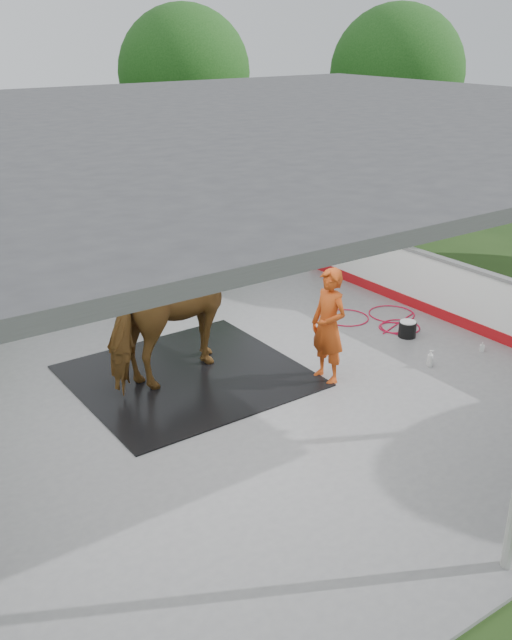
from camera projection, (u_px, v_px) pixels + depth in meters
ground at (246, 391)px, 10.82m from camera, size 100.00×100.00×0.00m
concrete_slab at (246, 389)px, 10.81m from camera, size 12.00×10.00×0.05m
pavilion_structure at (244, 122)px, 9.30m from camera, size 12.60×10.60×4.05m
dasher_board at (452, 293)px, 13.04m from camera, size 0.16×8.00×1.15m
tree_belt at (226, 127)px, 10.20m from camera, size 28.00×28.00×5.80m
rubber_mat at (188, 376)px, 11.15m from camera, size 3.37×3.16×0.03m
horse at (185, 311)px, 10.73m from camera, size 2.77×1.81×2.15m
handler at (329, 326)px, 10.72m from camera, size 0.45×0.67×1.80m
wash_bucket at (407, 329)px, 12.52m from camera, size 0.31×0.31×0.29m
soap_bottle_a at (430, 358)px, 11.44m from camera, size 0.15×0.15×0.28m
soap_bottle_b at (482, 347)px, 11.98m from camera, size 0.10×0.10×0.16m
hose_coil at (379, 320)px, 13.27m from camera, size 1.69×1.68×0.02m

